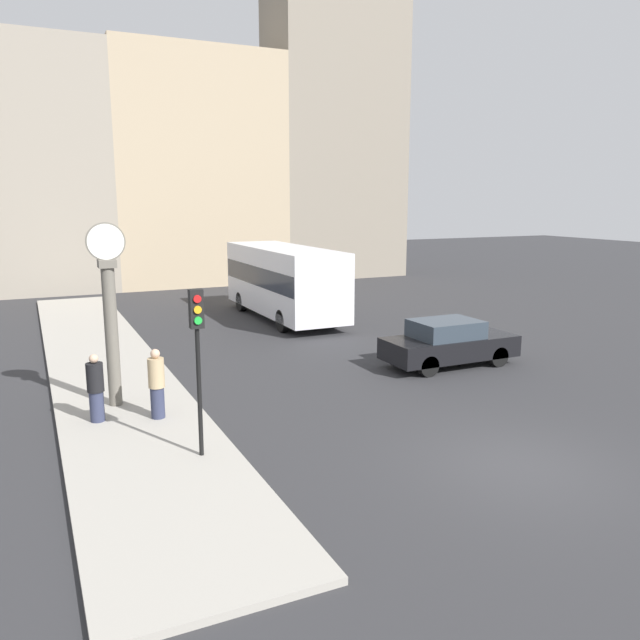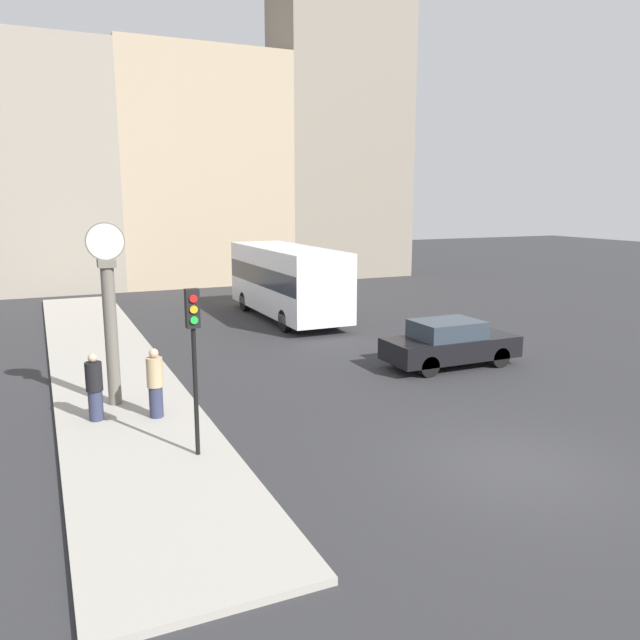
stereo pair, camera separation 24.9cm
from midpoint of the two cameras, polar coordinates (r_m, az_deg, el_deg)
ground_plane at (r=13.22m, az=17.98°, el=-12.65°), size 120.00×120.00×0.00m
sidewalk_corner at (r=21.29m, az=-18.74°, el=-3.51°), size 3.31×27.54×0.13m
building_row at (r=39.95m, az=-10.79°, el=14.81°), size 30.16×5.00×19.80m
sedan_car at (r=19.99m, az=12.12°, el=-2.10°), size 4.26×1.74×1.47m
bus_distant at (r=27.26m, az=-2.79°, el=3.81°), size 2.51×8.39×3.14m
traffic_light_near at (r=12.33m, az=-10.93°, el=-1.53°), size 0.26×0.24×3.37m
street_clock at (r=16.06m, az=-18.23°, el=0.30°), size 0.92×0.41×4.52m
pedestrian_black_jacket at (r=15.32m, az=-19.48°, el=-5.84°), size 0.38×0.38×1.59m
pedestrian_tan_coat at (r=15.11m, az=-14.38°, el=-5.63°), size 0.38×0.38×1.66m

